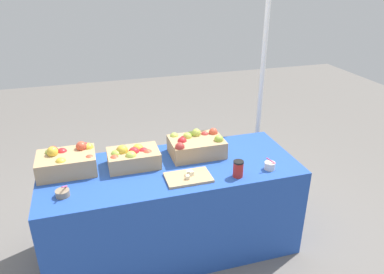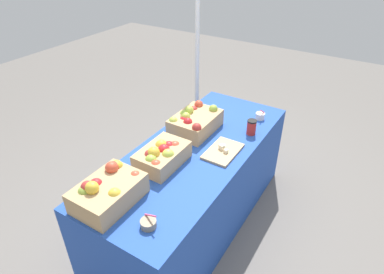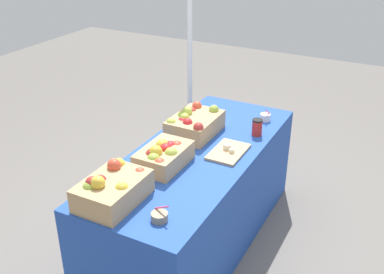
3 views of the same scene
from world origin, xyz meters
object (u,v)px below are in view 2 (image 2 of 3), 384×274
Objects in this scene: coffee_cup at (251,127)px; tent_pole at (197,51)px; apple_crate_middle at (162,155)px; apple_crate_left at (108,190)px; apple_crate_right at (195,121)px; sample_bowl_mid at (260,116)px; cutting_board_front at (223,151)px; sample_bowl_near at (148,223)px.

tent_pole is (0.57, 0.84, 0.31)m from coffee_cup.
apple_crate_middle is 0.17× the size of tent_pole.
apple_crate_left is 1.22m from coffee_cup.
coffee_cup is at bearing -124.01° from tent_pole.
apple_crate_right reaches higher than apple_crate_middle.
apple_crate_middle is at bearing -6.81° from apple_crate_left.
apple_crate_middle is 1.01m from sample_bowl_mid.
tent_pole reaches higher than cutting_board_front.
sample_bowl_near is at bearing 177.33° from sample_bowl_mid.
cutting_board_front is at bearing -40.15° from apple_crate_middle.
sample_bowl_mid is 0.05× the size of tent_pole.
tent_pole is at bearing 20.91° from apple_crate_middle.
apple_crate_right is 0.91m from tent_pole.
apple_crate_middle reaches higher than coffee_cup.
sample_bowl_near is at bearing 178.28° from cutting_board_front.
apple_crate_middle is 0.46m from cutting_board_front.
cutting_board_front is 0.35m from coffee_cup.
apple_crate_right is 3.88× the size of sample_bowl_mid.
apple_crate_right is 1.05m from sample_bowl_near.
sample_bowl_near is 1.93m from tent_pole.
tent_pole is (1.71, 0.43, 0.29)m from apple_crate_left.
apple_crate_right is 0.45m from coffee_cup.
sample_bowl_mid is at bearing -3.99° from cutting_board_front.
apple_crate_left is at bearing 179.58° from apple_crate_right.
sample_bowl_near is (-0.49, -0.27, -0.05)m from apple_crate_middle.
sample_bowl_mid is (0.61, -0.04, 0.02)m from cutting_board_front.
apple_crate_left is 1.46m from sample_bowl_mid.
apple_crate_right is at bearing -150.11° from tent_pole.
apple_crate_right is at bearing 17.47° from sample_bowl_near.
apple_crate_middle is at bearing 139.85° from cutting_board_front.
sample_bowl_mid is at bearing -2.67° from sample_bowl_near.
apple_crate_left is 3.34× the size of coffee_cup.
apple_crate_right is at bearing 5.40° from apple_crate_middle.
apple_crate_left is 0.18× the size of tent_pole.
tent_pole is at bearing 40.22° from cutting_board_front.
sample_bowl_near is 0.95× the size of sample_bowl_mid.
apple_crate_middle is (0.46, -0.05, -0.01)m from apple_crate_left.
coffee_cup is (1.15, -0.42, -0.02)m from apple_crate_left.
coffee_cup is (1.18, -0.10, 0.04)m from sample_bowl_near.
tent_pole reaches higher than coffee_cup.
apple_crate_right is 4.09× the size of sample_bowl_near.
apple_crate_left reaches higher than apple_crate_right.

